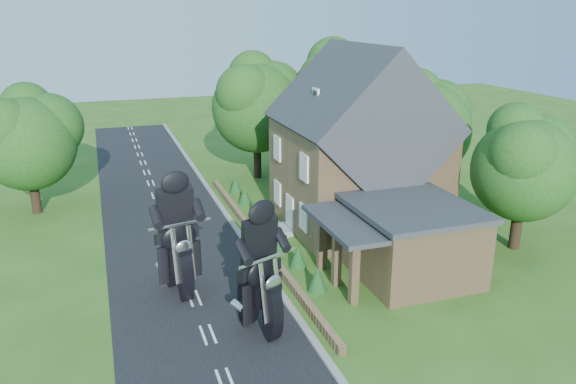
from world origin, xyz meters
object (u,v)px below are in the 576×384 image
object	(u,v)px
house	(358,151)
motorcycle_lead	(260,314)
motorcycle_follow	(180,276)
annex	(408,239)
garden_wall	(258,239)

from	to	relation	value
house	motorcycle_lead	bearing A→B (deg)	-131.98
house	motorcycle_follow	distance (m)	12.68
annex	motorcycle_lead	xyz separation A→B (m)	(-7.90, -2.68, -0.95)
motorcycle_lead	annex	bearing A→B (deg)	176.68
motorcycle_lead	motorcycle_follow	xyz separation A→B (m)	(-2.44, 4.16, 0.03)
motorcycle_lead	garden_wall	bearing A→B (deg)	-127.44
garden_wall	motorcycle_lead	bearing A→B (deg)	-105.40
garden_wall	annex	xyz separation A→B (m)	(5.57, -5.80, 1.57)
motorcycle_lead	motorcycle_follow	size ratio (longest dim) A/B	0.97
garden_wall	house	bearing A→B (deg)	9.17
house	motorcycle_follow	size ratio (longest dim) A/B	5.66
house	garden_wall	bearing A→B (deg)	-170.83
house	motorcycle_follow	xyz separation A→B (m)	(-10.97, -5.32, -3.50)
annex	motorcycle_lead	distance (m)	8.40
house	motorcycle_follow	world-z (taller)	house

